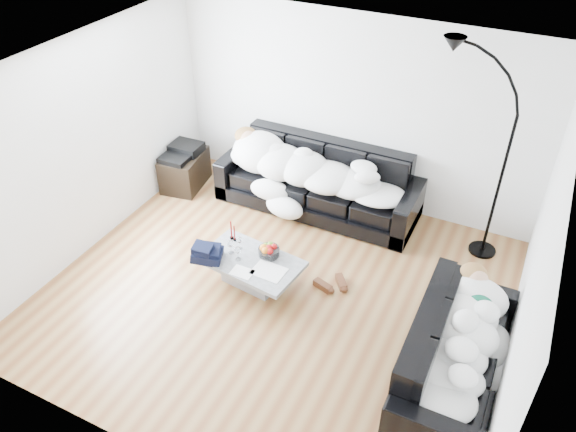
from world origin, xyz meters
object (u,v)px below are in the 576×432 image
at_px(wine_glass_a, 239,243).
at_px(floor_lamp, 502,173).
at_px(fruit_bowl, 269,250).
at_px(sofa_right, 456,352).
at_px(wine_glass_b, 231,247).
at_px(sleeper_right, 461,336).
at_px(sleeper_back, 317,169).
at_px(wine_glass_c, 238,253).
at_px(stereo, 182,151).
at_px(coffee_table, 252,271).
at_px(av_cabinet, 185,170).
at_px(sofa_back, 318,180).
at_px(shoes, 331,284).
at_px(candle_left, 231,230).
at_px(candle_right, 234,233).

bearing_deg(wine_glass_a, floor_lamp, 33.08).
bearing_deg(fruit_bowl, sofa_right, -13.34).
relative_size(sofa_right, wine_glass_a, 11.49).
relative_size(fruit_bowl, wine_glass_a, 1.46).
distance_m(wine_glass_b, floor_lamp, 3.22).
xyz_separation_m(wine_glass_a, wine_glass_b, (-0.05, -0.11, 0.00)).
bearing_deg(sleeper_right, sleeper_back, 48.78).
height_order(wine_glass_c, floor_lamp, floor_lamp).
xyz_separation_m(sleeper_back, wine_glass_b, (-0.34, -1.68, -0.23)).
relative_size(stereo, floor_lamp, 0.19).
height_order(coffee_table, av_cabinet, av_cabinet).
relative_size(sofa_back, shoes, 6.89).
xyz_separation_m(sleeper_back, shoes, (0.80, -1.35, -0.61)).
bearing_deg(coffee_table, sleeper_back, 87.66).
relative_size(sofa_right, sleeper_right, 1.17).
bearing_deg(stereo, shoes, -23.27).
height_order(sleeper_right, wine_glass_a, sleeper_right).
height_order(candle_left, shoes, candle_left).
xyz_separation_m(wine_glass_c, floor_lamp, (2.46, 1.83, 0.72)).
bearing_deg(wine_glass_c, coffee_table, 21.47).
distance_m(sleeper_right, wine_glass_a, 2.68).
bearing_deg(sleeper_back, shoes, -59.39).
relative_size(sofa_back, wine_glass_b, 15.50).
xyz_separation_m(fruit_bowl, stereo, (-2.04, 1.24, 0.16)).
bearing_deg(candle_right, av_cabinet, 142.64).
height_order(candle_right, floor_lamp, floor_lamp).
distance_m(sleeper_right, av_cabinet, 4.68).
relative_size(wine_glass_c, shoes, 0.45).
height_order(sofa_right, wine_glass_c, sofa_right).
distance_m(sleeper_right, wine_glass_b, 2.72).
xyz_separation_m(shoes, floor_lamp, (1.46, 1.44, 1.10)).
bearing_deg(candle_right, fruit_bowl, -6.69).
xyz_separation_m(candle_right, shoes, (1.22, 0.11, -0.40)).
bearing_deg(candle_left, shoes, 4.09).
height_order(wine_glass_b, av_cabinet, wine_glass_b).
bearing_deg(sofa_right, sofa_back, 48.10).
height_order(wine_glass_a, candle_left, candle_left).
relative_size(wine_glass_a, av_cabinet, 0.23).
bearing_deg(sofa_right, shoes, 65.56).
height_order(candle_left, stereo, stereo).
height_order(sofa_back, sleeper_back, sofa_back).
relative_size(sofa_right, coffee_table, 1.71).
distance_m(sofa_back, wine_glass_a, 1.64).
bearing_deg(fruit_bowl, sofa_back, 92.72).
relative_size(sleeper_back, coffee_table, 2.02).
bearing_deg(fruit_bowl, wine_glass_b, -158.72).
bearing_deg(shoes, sofa_right, 5.05).
relative_size(coffee_table, candle_right, 5.38).
distance_m(coffee_table, av_cabinet, 2.37).
xyz_separation_m(sofa_back, shoes, (0.80, -1.40, -0.40)).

